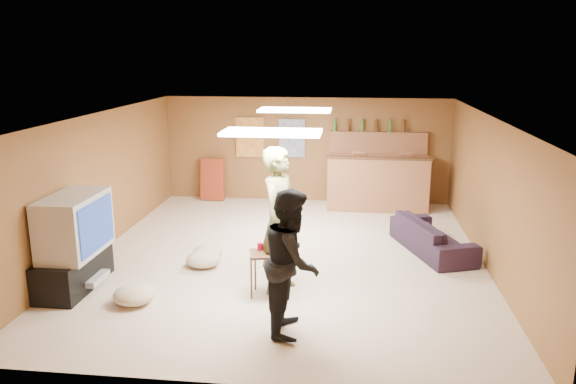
# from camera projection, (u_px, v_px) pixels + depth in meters

# --- Properties ---
(ground) EXTENTS (7.00, 7.00, 0.00)m
(ground) POSITION_uv_depth(u_px,v_px,m) (287.00, 257.00, 8.78)
(ground) COLOR beige
(ground) RESTS_ON ground
(ceiling) EXTENTS (6.00, 7.00, 0.02)m
(ceiling) POSITION_uv_depth(u_px,v_px,m) (286.00, 116.00, 8.24)
(ceiling) COLOR silver
(ceiling) RESTS_ON ground
(wall_back) EXTENTS (6.00, 0.02, 2.20)m
(wall_back) POSITION_uv_depth(u_px,v_px,m) (306.00, 150.00, 11.88)
(wall_back) COLOR brown
(wall_back) RESTS_ON ground
(wall_front) EXTENTS (6.00, 0.02, 2.20)m
(wall_front) POSITION_uv_depth(u_px,v_px,m) (241.00, 279.00, 5.14)
(wall_front) COLOR brown
(wall_front) RESTS_ON ground
(wall_left) EXTENTS (0.02, 7.00, 2.20)m
(wall_left) POSITION_uv_depth(u_px,v_px,m) (98.00, 184.00, 8.85)
(wall_left) COLOR brown
(wall_left) RESTS_ON ground
(wall_right) EXTENTS (0.02, 7.00, 2.20)m
(wall_right) POSITION_uv_depth(u_px,v_px,m) (491.00, 194.00, 8.17)
(wall_right) COLOR brown
(wall_right) RESTS_ON ground
(tv_stand) EXTENTS (0.55, 1.30, 0.50)m
(tv_stand) POSITION_uv_depth(u_px,v_px,m) (74.00, 270.00, 7.58)
(tv_stand) COLOR black
(tv_stand) RESTS_ON ground
(dvd_box) EXTENTS (0.35, 0.50, 0.08)m
(dvd_box) POSITION_uv_depth(u_px,v_px,m) (90.00, 278.00, 7.58)
(dvd_box) COLOR #B2B2B7
(dvd_box) RESTS_ON tv_stand
(tv_body) EXTENTS (0.60, 1.10, 0.80)m
(tv_body) POSITION_uv_depth(u_px,v_px,m) (74.00, 225.00, 7.41)
(tv_body) COLOR #B2B2B7
(tv_body) RESTS_ON tv_stand
(tv_screen) EXTENTS (0.02, 0.95, 0.65)m
(tv_screen) POSITION_uv_depth(u_px,v_px,m) (97.00, 226.00, 7.38)
(tv_screen) COLOR navy
(tv_screen) RESTS_ON tv_body
(bar_counter) EXTENTS (2.00, 0.60, 1.10)m
(bar_counter) POSITION_uv_depth(u_px,v_px,m) (378.00, 183.00, 11.32)
(bar_counter) COLOR brown
(bar_counter) RESTS_ON ground
(bar_lip) EXTENTS (2.10, 0.12, 0.05)m
(bar_lip) POSITION_uv_depth(u_px,v_px,m) (379.00, 158.00, 10.94)
(bar_lip) COLOR #3F2514
(bar_lip) RESTS_ON bar_counter
(bar_shelf) EXTENTS (2.00, 0.18, 0.05)m
(bar_shelf) POSITION_uv_depth(u_px,v_px,m) (378.00, 133.00, 11.52)
(bar_shelf) COLOR brown
(bar_shelf) RESTS_ON bar_backing
(bar_backing) EXTENTS (2.00, 0.14, 0.60)m
(bar_backing) POSITION_uv_depth(u_px,v_px,m) (378.00, 147.00, 11.61)
(bar_backing) COLOR brown
(bar_backing) RESTS_ON bar_counter
(poster_left) EXTENTS (0.60, 0.03, 0.85)m
(poster_left) POSITION_uv_depth(u_px,v_px,m) (250.00, 137.00, 11.92)
(poster_left) COLOR #BF3F26
(poster_left) RESTS_ON wall_back
(poster_right) EXTENTS (0.55, 0.03, 0.80)m
(poster_right) POSITION_uv_depth(u_px,v_px,m) (292.00, 138.00, 11.82)
(poster_right) COLOR #334C99
(poster_right) RESTS_ON wall_back
(folding_chair_stack) EXTENTS (0.50, 0.26, 0.91)m
(folding_chair_stack) POSITION_uv_depth(u_px,v_px,m) (213.00, 179.00, 12.07)
(folding_chair_stack) COLOR maroon
(folding_chair_stack) RESTS_ON ground
(ceiling_panel_front) EXTENTS (1.20, 0.60, 0.04)m
(ceiling_panel_front) POSITION_uv_depth(u_px,v_px,m) (272.00, 132.00, 6.81)
(ceiling_panel_front) COLOR white
(ceiling_panel_front) RESTS_ON ceiling
(ceiling_panel_back) EXTENTS (1.20, 0.60, 0.04)m
(ceiling_panel_back) POSITION_uv_depth(u_px,v_px,m) (295.00, 110.00, 9.41)
(ceiling_panel_back) COLOR white
(ceiling_panel_back) RESTS_ON ceiling
(person_olive) EXTENTS (0.69, 0.83, 1.95)m
(person_olive) POSITION_uv_depth(u_px,v_px,m) (280.00, 220.00, 7.37)
(person_olive) COLOR brown
(person_olive) RESTS_ON ground
(person_black) EXTENTS (0.64, 0.82, 1.67)m
(person_black) POSITION_uv_depth(u_px,v_px,m) (292.00, 261.00, 6.30)
(person_black) COLOR black
(person_black) RESTS_ON ground
(sofa) EXTENTS (1.26, 1.92, 0.52)m
(sofa) POSITION_uv_depth(u_px,v_px,m) (432.00, 236.00, 8.96)
(sofa) COLOR black
(sofa) RESTS_ON ground
(tray_table) EXTENTS (0.54, 0.47, 0.60)m
(tray_table) POSITION_uv_depth(u_px,v_px,m) (268.00, 274.00, 7.34)
(tray_table) COLOR #3F2514
(tray_table) RESTS_ON ground
(cup_red_near) EXTENTS (0.08, 0.08, 0.10)m
(cup_red_near) POSITION_uv_depth(u_px,v_px,m) (260.00, 246.00, 7.34)
(cup_red_near) COLOR #B70C27
(cup_red_near) RESTS_ON tray_table
(cup_red_far) EXTENTS (0.09, 0.09, 0.11)m
(cup_red_far) POSITION_uv_depth(u_px,v_px,m) (273.00, 250.00, 7.19)
(cup_red_far) COLOR #B70C27
(cup_red_far) RESTS_ON tray_table
(cup_blue) EXTENTS (0.10, 0.10, 0.10)m
(cup_blue) POSITION_uv_depth(u_px,v_px,m) (281.00, 246.00, 7.35)
(cup_blue) COLOR navy
(cup_blue) RESTS_ON tray_table
(bar_stool_left) EXTENTS (0.40, 0.40, 1.19)m
(bar_stool_left) POSITION_uv_depth(u_px,v_px,m) (357.00, 182.00, 11.23)
(bar_stool_left) COLOR brown
(bar_stool_left) RESTS_ON ground
(bar_stool_right) EXTENTS (0.53, 0.53, 1.32)m
(bar_stool_right) POSITION_uv_depth(u_px,v_px,m) (405.00, 179.00, 11.12)
(bar_stool_right) COLOR brown
(bar_stool_right) RESTS_ON ground
(cushion_near_tv) EXTENTS (0.59, 0.59, 0.23)m
(cushion_near_tv) POSITION_uv_depth(u_px,v_px,m) (204.00, 259.00, 8.37)
(cushion_near_tv) COLOR tan
(cushion_near_tv) RESTS_ON ground
(cushion_mid) EXTENTS (0.58, 0.58, 0.21)m
(cushion_mid) POSITION_uv_depth(u_px,v_px,m) (208.00, 252.00, 8.71)
(cushion_mid) COLOR tan
(cushion_mid) RESTS_ON ground
(cushion_far) EXTENTS (0.69, 0.69, 0.24)m
(cushion_far) POSITION_uv_depth(u_px,v_px,m) (134.00, 294.00, 7.14)
(cushion_far) COLOR tan
(cushion_far) RESTS_ON ground
(bottle_row) EXTENTS (1.48, 0.08, 0.26)m
(bottle_row) POSITION_uv_depth(u_px,v_px,m) (369.00, 125.00, 11.49)
(bottle_row) COLOR #3F7233
(bottle_row) RESTS_ON bar_shelf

